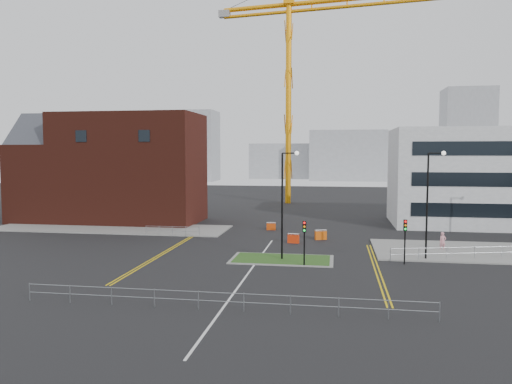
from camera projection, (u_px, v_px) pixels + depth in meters
ground at (241, 284)px, 34.51m from camera, size 200.00×200.00×0.00m
pavement_left at (111, 228)px, 59.33m from camera, size 28.00×8.00×0.12m
pavement_right at (510, 253)px, 44.80m from camera, size 24.00×10.00×0.12m
island_kerb at (282, 259)px, 42.07m from camera, size 8.60×4.60×0.08m
grass_island at (282, 259)px, 42.06m from camera, size 8.00×4.00×0.12m
brick_building at (109, 169)px, 65.16m from camera, size 24.20×10.07×14.24m
office_block at (497, 177)px, 61.38m from camera, size 25.00×12.20×12.00m
tower_crane at (321, 49)px, 85.06m from camera, size 52.52×9.19×38.55m
streetlamp_island at (285, 196)px, 41.60m from camera, size 1.46×0.36×9.18m
streetlamp_right_near at (430, 196)px, 41.67m from camera, size 1.46×0.36×9.18m
traffic_light_island at (304, 234)px, 39.56m from camera, size 0.28×0.33×3.65m
traffic_light_right at (405, 233)px, 40.26m from camera, size 0.28×0.33×3.65m
railing_front at (221, 297)px, 28.55m from camera, size 24.05×0.05×1.10m
railing_left at (172, 229)px, 53.91m from camera, size 6.05×0.05×1.10m
railing_right at (502, 250)px, 42.52m from camera, size 19.05×5.05×1.10m
centre_line at (246, 276)px, 36.48m from camera, size 0.15×30.00×0.01m
yellow_left_a at (165, 251)px, 45.78m from camera, size 0.12×24.00×0.01m
yellow_left_b at (168, 251)px, 45.73m from camera, size 0.12×24.00×0.01m
yellow_right_a at (375, 269)px, 38.91m from camera, size 0.12×20.00×0.01m
yellow_right_b at (379, 269)px, 38.86m from camera, size 0.12×20.00×0.01m
skyline_a at (188, 146)px, 158.07m from camera, size 18.00×12.00×22.00m
skyline_b at (348, 156)px, 160.23m from camera, size 24.00×12.00×16.00m
skyline_c at (467, 136)px, 149.29m from camera, size 14.00×12.00×28.00m
skyline_d at (294, 161)px, 173.08m from camera, size 30.00×12.00×12.00m
pedestrian at (443, 241)px, 46.08m from camera, size 0.71×0.56×1.72m
barrier_left at (271, 226)px, 58.25m from camera, size 1.09×0.46×0.89m
barrier_mid at (293, 238)px, 49.86m from camera, size 1.18×0.59×0.95m
barrier_right at (321, 234)px, 51.81m from camera, size 1.27×0.77×1.02m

